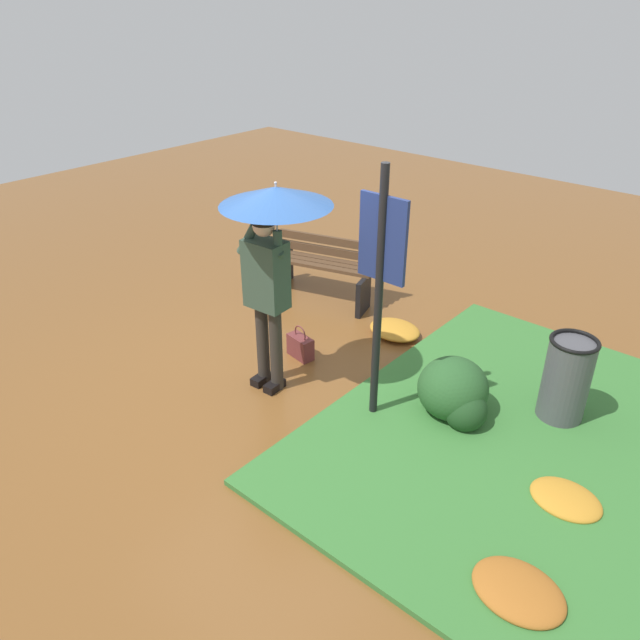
# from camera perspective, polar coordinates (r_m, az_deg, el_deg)

# --- Properties ---
(ground_plane) EXTENTS (18.00, 18.00, 0.00)m
(ground_plane) POSITION_cam_1_polar(r_m,az_deg,el_deg) (5.98, -5.03, -6.53)
(ground_plane) COLOR brown
(grass_verge) EXTENTS (4.80, 4.00, 0.05)m
(grass_verge) POSITION_cam_1_polar(r_m,az_deg,el_deg) (5.45, 26.64, -13.81)
(grass_verge) COLOR #387533
(grass_verge) RESTS_ON ground_plane
(person_with_umbrella) EXTENTS (0.96, 0.96, 2.04)m
(person_with_umbrella) POSITION_cam_1_polar(r_m,az_deg,el_deg) (5.29, -4.52, 7.73)
(person_with_umbrella) COLOR #2D2823
(person_with_umbrella) RESTS_ON ground_plane
(info_sign_post) EXTENTS (0.44, 0.07, 2.30)m
(info_sign_post) POSITION_cam_1_polar(r_m,az_deg,el_deg) (4.94, 5.68, 4.75)
(info_sign_post) COLOR black
(info_sign_post) RESTS_ON ground_plane
(handbag) EXTENTS (0.32, 0.19, 0.37)m
(handbag) POSITION_cam_1_polar(r_m,az_deg,el_deg) (6.41, -1.84, -2.46)
(handbag) COLOR brown
(handbag) RESTS_ON ground_plane
(park_bench) EXTENTS (1.44, 0.76, 0.75)m
(park_bench) POSITION_cam_1_polar(r_m,az_deg,el_deg) (7.57, 0.41, 5.03)
(park_bench) COLOR black
(park_bench) RESTS_ON ground_plane
(trash_bin) EXTENTS (0.42, 0.42, 0.83)m
(trash_bin) POSITION_cam_1_polar(r_m,az_deg,el_deg) (5.76, 21.93, -5.25)
(trash_bin) COLOR #4C4C51
(trash_bin) RESTS_ON ground_plane
(shrub_cluster) EXTENTS (0.69, 0.63, 0.57)m
(shrub_cluster) POSITION_cam_1_polar(r_m,az_deg,el_deg) (5.60, 12.48, -6.62)
(shrub_cluster) COLOR #285628
(shrub_cluster) RESTS_ON ground_plane
(leaf_pile_near_person) EXTENTS (0.59, 0.47, 0.13)m
(leaf_pile_near_person) POSITION_cam_1_polar(r_m,az_deg,el_deg) (6.88, 6.97, -0.90)
(leaf_pile_near_person) COLOR #C68428
(leaf_pile_near_person) RESTS_ON ground_plane
(leaf_pile_by_bench) EXTENTS (0.60, 0.48, 0.13)m
(leaf_pile_by_bench) POSITION_cam_1_polar(r_m,az_deg,el_deg) (4.42, 17.98, -22.88)
(leaf_pile_by_bench) COLOR #A86023
(leaf_pile_by_bench) RESTS_ON ground_plane
(leaf_pile_far_path) EXTENTS (0.53, 0.43, 0.12)m
(leaf_pile_far_path) POSITION_cam_1_polar(r_m,az_deg,el_deg) (5.12, 21.91, -15.24)
(leaf_pile_far_path) COLOR #C68428
(leaf_pile_far_path) RESTS_ON ground_plane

